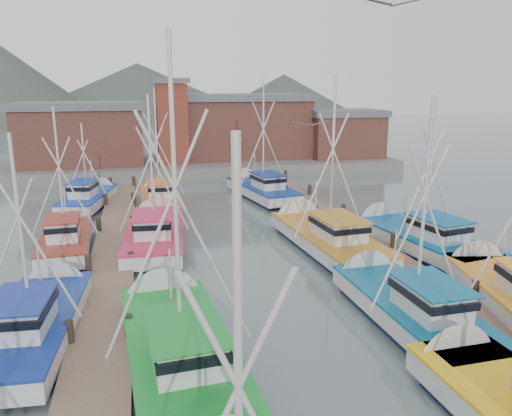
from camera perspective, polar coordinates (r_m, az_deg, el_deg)
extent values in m
plane|color=#556664|center=(21.49, 2.40, -11.14)|extent=(260.00, 260.00, 0.00)
cube|color=brown|center=(24.49, -16.39, -7.99)|extent=(2.20, 46.00, 0.40)
cylinder|color=black|center=(19.05, -20.46, -14.03)|extent=(0.30, 0.30, 1.50)
cylinder|color=black|center=(25.42, -18.57, -6.73)|extent=(0.30, 0.30, 1.50)
cylinder|color=black|center=(32.06, -17.48, -2.40)|extent=(0.30, 0.30, 1.50)
cylinder|color=black|center=(38.82, -16.77, 0.44)|extent=(0.30, 0.30, 1.50)
cylinder|color=black|center=(45.66, -16.27, 2.43)|extent=(0.30, 0.30, 1.50)
cylinder|color=black|center=(18.86, -14.26, -13.83)|extent=(0.30, 0.30, 1.50)
cylinder|color=black|center=(25.28, -14.04, -6.52)|extent=(0.30, 0.30, 1.50)
cylinder|color=black|center=(31.95, -13.91, -2.21)|extent=(0.30, 0.30, 1.50)
cylinder|color=black|center=(38.73, -13.82, 0.60)|extent=(0.30, 0.30, 1.50)
cylinder|color=black|center=(45.58, -13.77, 2.57)|extent=(0.30, 0.30, 1.50)
cube|color=brown|center=(27.33, 14.47, -5.55)|extent=(2.20, 46.00, 0.40)
cylinder|color=black|center=(21.95, 19.40, -10.12)|extent=(0.30, 0.30, 1.50)
cylinder|color=black|center=(27.66, 11.71, -4.60)|extent=(0.30, 0.30, 1.50)
cylinder|color=black|center=(33.86, 6.81, -0.99)|extent=(0.30, 0.30, 1.50)
cylinder|color=black|center=(40.33, 3.46, 1.50)|extent=(0.30, 0.30, 1.50)
cylinder|color=black|center=(46.94, 1.04, 3.29)|extent=(0.30, 0.30, 1.50)
cylinder|color=black|center=(23.04, 23.67, -9.37)|extent=(0.30, 0.30, 1.50)
cylinder|color=black|center=(28.54, 15.38, -4.24)|extent=(0.30, 0.30, 1.50)
cylinder|color=black|center=(34.58, 9.93, -0.79)|extent=(0.30, 0.30, 1.50)
cylinder|color=black|center=(40.93, 6.15, 1.63)|extent=(0.30, 0.30, 1.50)
cylinder|color=black|center=(47.46, 3.39, 3.38)|extent=(0.30, 0.30, 1.50)
cube|color=slate|center=(56.64, -7.62, 5.15)|extent=(44.00, 16.00, 1.20)
cube|color=brown|center=(54.30, -19.25, 7.70)|extent=(12.00, 8.00, 5.50)
cube|color=#5D5E62|center=(54.09, -19.51, 10.96)|extent=(12.72, 8.48, 0.70)
cube|color=brown|center=(57.08, -1.66, 9.08)|extent=(14.00, 9.00, 6.20)
cube|color=#5D5E62|center=(56.89, -1.68, 12.54)|extent=(14.84, 9.54, 0.70)
cube|color=brown|center=(57.53, 9.87, 8.07)|extent=(8.00, 6.00, 4.50)
cube|color=#5D5E62|center=(57.33, 9.98, 10.65)|extent=(8.48, 6.36, 0.70)
cube|color=maroon|center=(52.00, -9.56, 9.42)|extent=(3.00, 3.00, 8.00)
cube|color=#5D5E62|center=(51.85, -9.75, 14.10)|extent=(3.60, 3.60, 0.50)
cone|color=#3E493C|center=(149.03, -13.14, 10.04)|extent=(140.00, 140.00, 30.00)
cone|color=#3E493C|center=(144.76, 3.17, 10.27)|extent=(90.00, 90.00, 24.00)
cylinder|color=beige|center=(7.21, -2.01, -22.24)|extent=(0.13, 0.13, 7.47)
cone|color=silver|center=(17.99, 20.76, -15.42)|extent=(2.77, 1.20, 2.73)
cube|color=#101D38|center=(17.21, -8.54, -17.97)|extent=(3.42, 8.73, 0.70)
cube|color=silver|center=(16.87, -8.62, -16.09)|extent=(3.89, 9.92, 0.80)
cube|color=#138D2A|center=(16.69, -8.67, -14.96)|extent=(3.99, 10.03, 0.10)
cone|color=silver|center=(21.25, -10.69, -10.05)|extent=(3.11, 1.33, 3.04)
cube|color=silver|center=(15.40, -8.05, -15.14)|extent=(2.18, 3.05, 1.10)
cube|color=black|center=(15.29, -8.08, -14.38)|extent=(2.32, 3.35, 0.28)
cube|color=#138D2A|center=(15.13, -8.13, -13.18)|extent=(2.46, 3.56, 0.07)
cylinder|color=beige|center=(14.81, -9.22, 1.05)|extent=(0.15, 0.15, 9.48)
cylinder|color=beige|center=(15.02, -11.40, -3.27)|extent=(3.37, 0.36, 7.41)
cylinder|color=beige|center=(15.19, -6.74, -2.90)|extent=(3.37, 0.36, 7.41)
cylinder|color=beige|center=(17.72, -9.71, -8.84)|extent=(0.08, 0.08, 2.71)
cube|color=#101D38|center=(20.61, 17.36, -12.81)|extent=(2.72, 7.70, 0.70)
cube|color=silver|center=(20.33, 17.49, -11.16)|extent=(3.09, 8.75, 0.80)
cube|color=#0A5F80|center=(20.18, 17.57, -10.19)|extent=(3.18, 8.84, 0.10)
cone|color=silver|center=(23.83, 11.93, -7.42)|extent=(2.74, 1.18, 2.71)
cube|color=silver|center=(19.16, 19.36, -9.78)|extent=(1.83, 2.65, 1.10)
cube|color=black|center=(19.08, 19.41, -9.15)|extent=(1.95, 2.92, 0.28)
cube|color=#0A5F80|center=(18.94, 19.50, -8.14)|extent=(2.07, 3.09, 0.07)
cylinder|color=beige|center=(18.84, 18.70, 0.41)|extent=(0.12, 0.12, 7.67)
cylinder|color=beige|center=(18.76, 17.07, -2.36)|extent=(2.74, 0.18, 5.99)
cylinder|color=beige|center=(19.36, 19.86, -2.09)|extent=(2.74, 0.18, 5.99)
cylinder|color=beige|center=(20.96, 15.55, -5.53)|extent=(0.07, 0.07, 2.42)
cube|color=#101D38|center=(20.21, -23.91, -13.96)|extent=(2.88, 7.48, 0.70)
cube|color=silver|center=(19.93, -24.10, -12.30)|extent=(3.28, 8.50, 0.80)
cube|color=navy|center=(19.77, -24.21, -11.30)|extent=(3.36, 8.59, 0.10)
cone|color=silver|center=(23.69, -21.55, -8.26)|extent=(2.67, 1.28, 2.60)
cube|color=silver|center=(18.67, -25.16, -10.99)|extent=(1.85, 2.61, 1.10)
cube|color=black|center=(18.58, -25.24, -10.34)|extent=(1.97, 2.87, 0.28)
cube|color=navy|center=(18.44, -25.35, -9.32)|extent=(2.09, 3.04, 0.07)
cylinder|color=beige|center=(18.54, -25.33, -2.29)|extent=(0.13, 0.13, 6.50)
cylinder|color=beige|center=(18.92, -26.76, -4.56)|extent=(2.33, 0.25, 5.08)
cylinder|color=beige|center=(18.59, -23.39, -4.51)|extent=(2.33, 0.25, 5.08)
cylinder|color=beige|center=(20.67, -23.50, -6.49)|extent=(0.08, 0.08, 2.50)
cone|color=silver|center=(26.82, 23.31, -5.85)|extent=(2.90, 1.63, 2.73)
cylinder|color=beige|center=(23.95, 26.41, -4.07)|extent=(0.09, 0.09, 2.53)
cube|color=#101D38|center=(29.42, -11.42, -4.29)|extent=(3.29, 8.42, 0.70)
cube|color=silver|center=(29.23, -11.48, -3.07)|extent=(3.74, 9.57, 0.80)
cube|color=#C82347|center=(29.12, -11.52, -2.36)|extent=(3.84, 9.67, 0.10)
cone|color=silver|center=(33.77, -11.14, -1.02)|extent=(3.00, 1.32, 2.93)
cube|color=silver|center=(27.88, -11.67, -1.87)|extent=(2.10, 2.94, 1.10)
cube|color=black|center=(27.82, -11.69, -1.42)|extent=(2.24, 3.23, 0.28)
cube|color=#C82347|center=(27.73, -11.73, -0.70)|extent=(2.37, 3.43, 0.07)
cylinder|color=beige|center=(28.13, -11.90, 4.94)|extent=(0.14, 0.14, 7.51)
cylinder|color=beige|center=(28.32, -13.03, 3.12)|extent=(2.68, 0.30, 5.87)
cylinder|color=beige|center=(28.25, -10.60, 3.22)|extent=(2.68, 0.30, 5.87)
cylinder|color=beige|center=(30.45, -11.49, 0.73)|extent=(0.08, 0.08, 2.61)
cube|color=#101D38|center=(28.50, 8.19, -4.75)|extent=(3.52, 8.86, 0.70)
cube|color=silver|center=(28.30, 8.24, -3.50)|extent=(4.00, 10.07, 0.80)
cube|color=#BC7B1E|center=(28.19, 8.27, -2.76)|extent=(4.11, 10.17, 0.10)
cone|color=silver|center=(32.65, 4.47, -1.31)|extent=(3.15, 1.35, 3.07)
cube|color=silver|center=(27.02, 9.40, -2.28)|extent=(2.22, 3.10, 1.10)
cube|color=black|center=(26.96, 9.42, -1.81)|extent=(2.37, 3.41, 0.28)
cube|color=#BC7B1E|center=(26.86, 9.45, -1.07)|extent=(2.52, 3.62, 0.07)
cylinder|color=beige|center=(27.11, 8.76, 5.80)|extent=(0.15, 0.15, 8.49)
cylinder|color=beige|center=(27.00, 7.48, 3.66)|extent=(3.03, 0.35, 6.64)
cylinder|color=beige|center=(27.55, 9.86, 3.78)|extent=(3.03, 0.35, 6.64)
cylinder|color=beige|center=(29.42, 6.85, 0.45)|extent=(0.09, 0.09, 2.75)
cube|color=#101D38|center=(29.73, -20.77, -4.75)|extent=(2.48, 6.72, 0.70)
cube|color=silver|center=(29.54, -20.88, -3.55)|extent=(2.82, 7.64, 0.80)
cube|color=maroon|center=(29.43, -20.94, -2.84)|extent=(2.90, 7.72, 0.10)
cone|color=silver|center=(33.18, -20.36, -1.91)|extent=(2.40, 1.22, 2.35)
cube|color=silver|center=(28.41, -21.18, -2.25)|extent=(1.63, 2.33, 1.10)
cube|color=black|center=(28.35, -21.22, -1.80)|extent=(1.74, 2.56, 0.28)
cube|color=maroon|center=(28.26, -21.29, -1.10)|extent=(1.84, 2.72, 0.07)
cylinder|color=beige|center=(28.53, -21.57, 3.78)|extent=(0.12, 0.12, 6.92)
cylinder|color=beige|center=(28.73, -22.45, 2.11)|extent=(2.47, 0.21, 5.41)
cylinder|color=beige|center=(28.62, -20.40, 2.26)|extent=(2.47, 0.21, 5.41)
cylinder|color=beige|center=(30.43, -20.94, 0.07)|extent=(0.07, 0.07, 2.26)
cube|color=#101D38|center=(29.49, 18.37, -4.69)|extent=(3.98, 8.41, 0.70)
cube|color=silver|center=(29.30, 18.47, -3.48)|extent=(4.53, 9.56, 0.80)
cube|color=#025886|center=(29.19, 18.52, -2.77)|extent=(4.63, 9.67, 0.10)
cone|color=silver|center=(32.76, 13.21, -1.59)|extent=(3.05, 1.57, 2.90)
cube|color=silver|center=(28.26, 20.07, -2.23)|extent=(2.31, 3.03, 1.10)
cube|color=black|center=(28.20, 20.10, -1.79)|extent=(2.48, 3.32, 0.28)
cube|color=#025886|center=(28.11, 20.17, -1.08)|extent=(2.63, 3.52, 0.07)
cylinder|color=beige|center=(28.26, 19.34, 4.39)|extent=(0.16, 0.16, 7.41)
cylinder|color=beige|center=(28.00, 18.26, 2.58)|extent=(2.63, 0.55, 5.80)
cylinder|color=beige|center=(28.82, 20.12, 2.74)|extent=(2.63, 0.55, 5.80)
cylinder|color=beige|center=(30.10, 16.65, 0.26)|extent=(0.09, 0.09, 2.69)
cube|color=#101D38|center=(38.40, -10.95, 0.02)|extent=(2.25, 6.88, 0.70)
cube|color=silver|center=(38.25, -11.00, 0.97)|extent=(2.56, 7.82, 0.80)
cube|color=#D85E22|center=(38.17, -11.02, 1.52)|extent=(2.63, 7.89, 0.10)
cone|color=silver|center=(42.10, -11.21, 1.92)|extent=(2.44, 1.10, 2.44)
cube|color=silver|center=(37.13, -11.00, 2.08)|extent=(1.58, 2.35, 1.10)
cube|color=black|center=(37.09, -11.02, 2.43)|extent=(1.68, 2.58, 0.28)
cube|color=#D85E22|center=(37.02, -11.04, 2.97)|extent=(1.78, 2.74, 0.07)
cylinder|color=beige|center=(37.39, -11.29, 7.35)|extent=(0.11, 0.11, 7.81)
cylinder|color=beige|center=(37.48, -11.99, 5.92)|extent=(2.77, 0.09, 6.10)
cylinder|color=beige|center=(37.52, -10.46, 6.00)|extent=(2.77, 0.09, 6.10)
cylinder|color=beige|center=(39.31, -11.19, 3.68)|extent=(0.06, 0.06, 2.18)
cube|color=#101D38|center=(40.98, 0.72, 1.15)|extent=(3.93, 8.19, 0.70)
cube|color=silver|center=(40.84, 0.73, 2.04)|extent=(4.46, 9.31, 0.80)
cube|color=navy|center=(40.76, 0.73, 2.56)|extent=(4.56, 9.41, 0.10)
cone|color=silver|center=(44.91, -1.60, 2.93)|extent=(2.94, 1.58, 2.79)
cube|color=silver|center=(39.70, 1.36, 3.09)|extent=(2.25, 2.96, 1.10)
cube|color=black|center=(39.65, 1.36, 3.42)|extent=(2.42, 3.24, 0.28)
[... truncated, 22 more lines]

